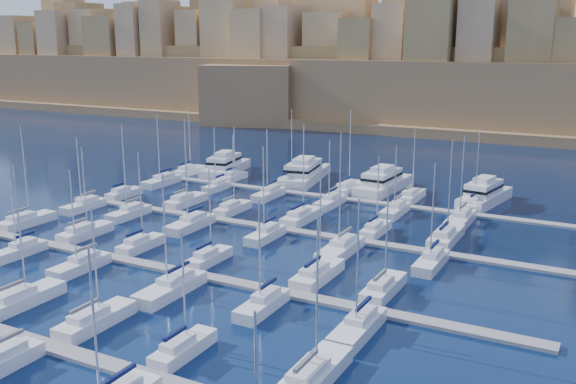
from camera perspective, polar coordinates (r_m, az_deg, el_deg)
The scene contains 49 objects.
ground at distance 90.03m, azimuth -3.87°, elevation -5.02°, with size 600.00×600.00×0.00m, color black.
pontoon_near at distance 65.74m, azimuth -20.03°, elevation -12.91°, with size 84.00×2.00×0.40m, color slate.
pontoon_mid_near at distance 80.61m, azimuth -8.39°, elevation -7.24°, with size 84.00×2.00×0.40m, color slate.
pontoon_mid_far at distance 98.20m, azimuth -0.81°, elevation -3.28°, with size 84.00×2.00×0.40m, color slate.
pontoon_far at distance 117.28m, azimuth 4.35°, elevation -0.53°, with size 84.00×2.00×0.40m, color slate.
sailboat_2 at distance 76.86m, azimuth -22.57°, elevation -8.78°, with size 2.95×9.82×15.86m.
sailboat_3 at distance 69.07m, azimuth -16.77°, elevation -10.85°, with size 2.80×9.32×12.67m.
sailboat_4 at distance 61.54m, azimuth -9.32°, elevation -13.57°, with size 2.33×7.75×12.02m.
sailboat_5 at distance 56.46m, azimuth 2.24°, elevation -15.98°, with size 3.04×10.13×15.05m.
sailboat_12 at distance 108.35m, azimuth -22.23°, elevation -2.39°, with size 2.84×9.47×16.04m.
sailboat_13 at distance 99.18m, azimuth -17.61°, elevation -3.44°, with size 2.72×9.08×13.64m.
sailboat_14 at distance 91.48m, azimuth -12.97°, elevation -4.56°, with size 2.38×7.93×13.94m.
sailboat_15 at distance 84.58m, azimuth -7.02°, elevation -5.81°, with size 2.32×7.73×12.65m.
sailboat_16 at distance 78.26m, azimuth 2.62°, elevation -7.31°, with size 2.95×9.84×14.69m.
sailboat_17 at distance 74.94m, azimuth 8.46°, elevation -8.44°, with size 2.71×9.02×12.65m.
sailboat_19 at distance 93.88m, azimuth -22.73°, elevation -4.82°, with size 2.35×7.84×13.07m.
sailboat_20 at distance 85.35m, azimuth -17.97°, elevation -6.21°, with size 2.60×8.67×13.37m.
sailboat_21 at distance 75.29m, azimuth -10.35°, elevation -8.39°, with size 3.07×10.23×14.52m.
sailboat_22 at distance 69.93m, azimuth -2.26°, elevation -9.95°, with size 2.50×8.34×12.74m.
sailboat_23 at distance 65.04m, azimuth 6.24°, elevation -11.88°, with size 2.83×9.44×14.30m.
sailboat_24 at distance 121.86m, azimuth -14.38°, elevation -0.13°, with size 2.34×7.81×13.78m.
sailboat_25 at distance 114.08m, azimuth -9.11°, elevation -0.78°, with size 2.83×9.42×15.31m.
sailboat_26 at distance 108.05m, azimuth -4.95°, elevation -1.47°, with size 2.53×8.44×13.43m.
sailboat_27 at distance 102.65m, azimuth 1.21°, elevation -2.21°, with size 3.01×10.02×15.76m.
sailboat_28 at distance 96.87m, azimuth 7.78°, elevation -3.33°, with size 2.38×7.92×12.12m.
sailboat_29 at distance 95.14m, azimuth 13.86°, elevation -3.89°, with size 3.11×10.36×15.12m.
sailboat_30 at distance 114.84m, azimuth -17.68°, elevation -1.17°, with size 2.59×8.64×12.85m.
sailboat_31 at distance 108.07m, azimuth -13.94°, elevation -1.82°, with size 2.59×8.63×14.74m.
sailboat_32 at distance 99.83m, azimuth -8.66°, elevation -2.82°, with size 2.93×9.76×15.57m.
sailboat_33 at distance 93.52m, azimuth -1.99°, elevation -3.81°, with size 2.52×8.40×14.11m.
sailboat_34 at distance 87.45m, azimuth 4.71°, elevation -5.06°, with size 3.13×10.42×17.06m.
sailboat_35 at distance 84.45m, azimuth 12.61°, elevation -6.06°, with size 2.64×8.79×13.91m.
sailboat_36 at distance 139.85m, azimuth -8.79°, elevation 1.87°, with size 2.61×8.69×14.53m.
sailboat_37 at distance 132.78m, azimuth -4.86°, elevation 1.34°, with size 2.23×7.44×11.45m.
sailboat_38 at distance 127.59m, azimuth 0.19°, elevation 0.92°, with size 2.97×9.89×15.40m.
sailboat_39 at distance 122.69m, azimuth 5.34°, elevation 0.35°, with size 3.10×10.32×15.87m.
sailboat_40 at distance 118.09m, azimuth 10.90°, elevation -0.37°, with size 2.77×9.24×14.13m.
sailboat_41 at distance 115.08m, azimuth 16.22°, elevation -1.03°, with size 2.52×8.41×14.05m.
sailboat_42 at distance 130.54m, azimuth -11.14°, elevation 0.94°, with size 2.91×9.69×14.55m.
sailboat_43 at distance 124.26m, azimuth -6.34°, elevation 0.47°, with size 2.16×7.19×12.51m.
sailboat_44 at distance 117.50m, azimuth -1.72°, elevation -0.20°, with size 2.61×8.69×13.04m.
sailboat_45 at distance 112.09m, azimuth 3.76°, elevation -0.90°, with size 2.62×8.72×12.01m.
sailboat_46 at distance 107.92m, azimuth 9.50°, elevation -1.63°, with size 2.66×8.86×12.12m.
sailboat_47 at distance 104.58m, azimuth 15.07°, elevation -2.39°, with size 3.03×10.11×14.44m.
motor_yacht_a at distance 139.38m, azimuth -5.59°, elevation 2.34°, with size 7.88×17.30×5.25m.
motor_yacht_b at distance 131.61m, azimuth 1.46°, elevation 1.73°, with size 9.29×20.46×5.25m.
motor_yacht_c at distance 124.08m, azimuth 8.44°, elevation 0.86°, with size 6.22×17.80×5.25m.
motor_yacht_d at distance 118.41m, azimuth 17.05°, elevation -0.20°, with size 7.17×16.15×5.25m.
fortified_city at distance 232.61m, azimuth 16.81°, elevation 9.52°, with size 460.00×108.95×59.52m.
Camera 1 is at (45.16, -72.47, 28.53)m, focal length 40.00 mm.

